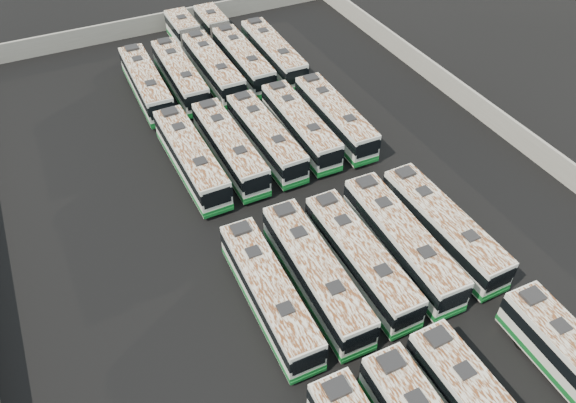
% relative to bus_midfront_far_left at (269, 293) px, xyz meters
% --- Properties ---
extents(ground, '(140.00, 140.00, 0.00)m').
position_rel_bus_midfront_far_left_xyz_m(ground, '(5.28, 7.03, -1.68)').
color(ground, black).
rests_on(ground, ground).
extents(perimeter_wall, '(45.20, 73.20, 2.20)m').
position_rel_bus_midfront_far_left_xyz_m(perimeter_wall, '(5.28, 7.03, -0.58)').
color(perimeter_wall, gray).
rests_on(perimeter_wall, ground).
extents(bus_midfront_far_left, '(2.71, 11.72, 3.29)m').
position_rel_bus_midfront_far_left_xyz_m(bus_midfront_far_left, '(0.00, 0.00, 0.00)').
color(bus_midfront_far_left, silver).
rests_on(bus_midfront_far_left, ground).
extents(bus_midfront_left, '(2.84, 12.16, 3.41)m').
position_rel_bus_midfront_far_left_xyz_m(bus_midfront_left, '(3.46, 0.10, 0.06)').
color(bus_midfront_left, silver).
rests_on(bus_midfront_left, ground).
extents(bus_midfront_center, '(2.49, 11.73, 3.30)m').
position_rel_bus_midfront_far_left_xyz_m(bus_midfront_center, '(6.89, -0.02, 0.01)').
color(bus_midfront_center, silver).
rests_on(bus_midfront_center, ground).
extents(bus_midfront_right, '(2.86, 12.25, 3.44)m').
position_rel_bus_midfront_far_left_xyz_m(bus_midfront_right, '(10.32, 0.07, 0.08)').
color(bus_midfront_right, silver).
rests_on(bus_midfront_right, ground).
extents(bus_midfront_far_right, '(2.73, 11.92, 3.35)m').
position_rel_bus_midfront_far_left_xyz_m(bus_midfront_far_right, '(13.88, -0.06, 0.03)').
color(bus_midfront_far_right, silver).
rests_on(bus_midfront_far_right, ground).
extents(bus_midback_far_left, '(2.73, 12.18, 3.42)m').
position_rel_bus_midfront_far_left_xyz_m(bus_midback_far_left, '(0.04, 15.75, 0.07)').
color(bus_midback_far_left, silver).
rests_on(bus_midback_far_left, ground).
extents(bus_midback_left, '(2.56, 11.82, 3.33)m').
position_rel_bus_midfront_far_left_xyz_m(bus_midback_left, '(3.47, 15.74, 0.02)').
color(bus_midback_left, silver).
rests_on(bus_midback_left, ground).
extents(bus_midback_center, '(2.68, 11.68, 3.28)m').
position_rel_bus_midfront_far_left_xyz_m(bus_midback_center, '(6.89, 15.78, -0.00)').
color(bus_midback_center, silver).
rests_on(bus_midback_center, ground).
extents(bus_midback_right, '(2.62, 11.71, 3.29)m').
position_rel_bus_midfront_far_left_xyz_m(bus_midback_right, '(10.37, 15.99, 0.00)').
color(bus_midback_right, silver).
rests_on(bus_midback_right, ground).
extents(bus_midback_far_right, '(2.68, 11.75, 3.30)m').
position_rel_bus_midfront_far_left_xyz_m(bus_midback_far_right, '(13.85, 15.81, 0.01)').
color(bus_midback_far_right, silver).
rests_on(bus_midback_far_right, ground).
extents(bus_back_far_left, '(2.78, 12.01, 3.37)m').
position_rel_bus_midfront_far_left_xyz_m(bus_back_far_left, '(-0.09, 29.10, 0.04)').
color(bus_back_far_left, silver).
rests_on(bus_back_far_left, ground).
extents(bus_back_left, '(2.69, 11.92, 3.35)m').
position_rel_bus_midfront_far_left_xyz_m(bus_back_left, '(3.42, 29.16, 0.03)').
color(bus_back_left, silver).
rests_on(bus_back_left, ground).
extents(bus_back_center, '(2.56, 18.72, 3.40)m').
position_rel_bus_midfront_far_left_xyz_m(bus_back_center, '(6.97, 32.33, 0.05)').
color(bus_back_center, silver).
rests_on(bus_back_center, ground).
extents(bus_back_right, '(2.65, 18.33, 3.32)m').
position_rel_bus_midfront_far_left_xyz_m(bus_back_right, '(10.43, 32.49, 0.01)').
color(bus_back_right, silver).
rests_on(bus_back_right, ground).
extents(bus_back_far_right, '(2.81, 12.17, 3.42)m').
position_rel_bus_midfront_far_left_xyz_m(bus_back_far_right, '(13.86, 29.21, 0.07)').
color(bus_back_far_right, silver).
rests_on(bus_back_far_right, ground).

